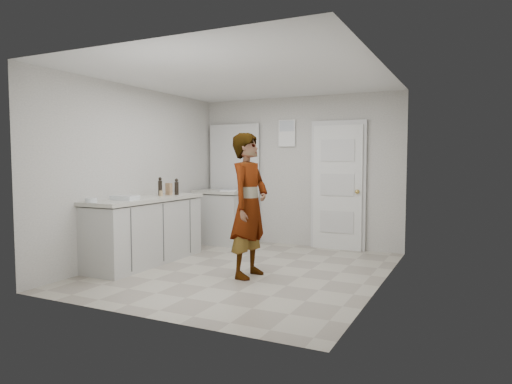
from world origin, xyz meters
The scene contains 12 objects.
ground centered at (0.00, 0.00, 0.00)m, with size 4.00×4.00×0.00m, color gray.
room_shell centered at (-0.17, 1.95, 1.02)m, with size 4.00×4.00×4.00m.
main_counter centered at (-1.45, -0.20, 0.43)m, with size 0.64×1.96×0.93m.
side_counter centered at (-1.25, 1.55, 0.43)m, with size 0.84×0.61×0.93m.
person centered at (0.20, -0.24, 0.89)m, with size 0.65×0.43×1.78m, color silver.
cake_mix_box centered at (-1.42, 0.30, 1.01)m, with size 0.11×0.05×0.18m, color #A57F52.
spice_jar centered at (-1.38, 0.06, 0.97)m, with size 0.05×0.05×0.08m, color tan.
oil_cruet_a centered at (-1.34, 0.38, 1.04)m, with size 0.06×0.06×0.25m.
oil_cruet_b centered at (-1.47, 0.16, 1.05)m, with size 0.06×0.06×0.27m.
baking_dish centered at (-1.44, -0.63, 0.95)m, with size 0.34×0.25×0.06m.
egg_bowl centered at (-1.55, -1.10, 0.95)m, with size 0.14×0.14×0.05m.
papers centered at (-1.07, 1.51, 0.93)m, with size 0.26×0.33×0.01m, color white.
Camera 1 is at (2.71, -5.24, 1.44)m, focal length 32.00 mm.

